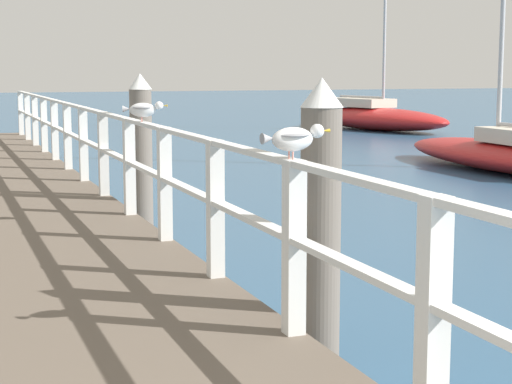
{
  "coord_description": "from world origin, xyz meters",
  "views": [
    {
      "loc": [
        -0.88,
        -0.9,
        2.12
      ],
      "look_at": [
        1.94,
        6.77,
        0.96
      ],
      "focal_mm": 61.43,
      "sensor_mm": 36.0,
      "label": 1
    }
  ],
  "objects_px": {
    "seagull_foreground": "(294,138)",
    "boat_2": "(375,116)",
    "boat_0": "(509,153)",
    "dock_piling_far": "(141,154)",
    "seagull_background": "(143,109)",
    "dock_piling_near": "(320,227)"
  },
  "relations": [
    {
      "from": "dock_piling_near",
      "to": "boat_0",
      "type": "relative_size",
      "value": 0.24
    },
    {
      "from": "dock_piling_far",
      "to": "seagull_background",
      "type": "distance_m",
      "value": 1.94
    },
    {
      "from": "boat_0",
      "to": "boat_2",
      "type": "height_order",
      "value": "boat_2"
    },
    {
      "from": "dock_piling_near",
      "to": "seagull_foreground",
      "type": "relative_size",
      "value": 4.31
    },
    {
      "from": "seagull_background",
      "to": "seagull_foreground",
      "type": "bearing_deg",
      "value": 21.27
    },
    {
      "from": "dock_piling_near",
      "to": "seagull_background",
      "type": "xyz_separation_m",
      "value": [
        -0.37,
        3.71,
        0.65
      ]
    },
    {
      "from": "dock_piling_far",
      "to": "boat_2",
      "type": "relative_size",
      "value": 0.22
    },
    {
      "from": "seagull_foreground",
      "to": "boat_2",
      "type": "height_order",
      "value": "boat_2"
    },
    {
      "from": "seagull_foreground",
      "to": "seagull_background",
      "type": "relative_size",
      "value": 1.04
    },
    {
      "from": "dock_piling_near",
      "to": "boat_0",
      "type": "distance_m",
      "value": 13.09
    },
    {
      "from": "dock_piling_far",
      "to": "seagull_background",
      "type": "xyz_separation_m",
      "value": [
        -0.37,
        -1.79,
        0.65
      ]
    },
    {
      "from": "dock_piling_near",
      "to": "seagull_background",
      "type": "relative_size",
      "value": 4.48
    },
    {
      "from": "seagull_foreground",
      "to": "dock_piling_far",
      "type": "bearing_deg",
      "value": 170.53
    },
    {
      "from": "seagull_background",
      "to": "dock_piling_far",
      "type": "bearing_deg",
      "value": -170.49
    },
    {
      "from": "dock_piling_near",
      "to": "seagull_foreground",
      "type": "distance_m",
      "value": 0.85
    },
    {
      "from": "seagull_foreground",
      "to": "boat_0",
      "type": "distance_m",
      "value": 13.68
    },
    {
      "from": "seagull_background",
      "to": "boat_2",
      "type": "relative_size",
      "value": 0.05
    },
    {
      "from": "dock_piling_far",
      "to": "seagull_foreground",
      "type": "height_order",
      "value": "dock_piling_far"
    },
    {
      "from": "dock_piling_near",
      "to": "boat_0",
      "type": "xyz_separation_m",
      "value": [
        8.71,
        9.74,
        -0.65
      ]
    },
    {
      "from": "seagull_background",
      "to": "dock_piling_near",
      "type": "bearing_deg",
      "value": 26.99
    },
    {
      "from": "dock_piling_near",
      "to": "seagull_foreground",
      "type": "xyz_separation_m",
      "value": [
        -0.37,
        -0.4,
        0.65
      ]
    },
    {
      "from": "dock_piling_near",
      "to": "seagull_background",
      "type": "bearing_deg",
      "value": 95.72
    }
  ]
}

